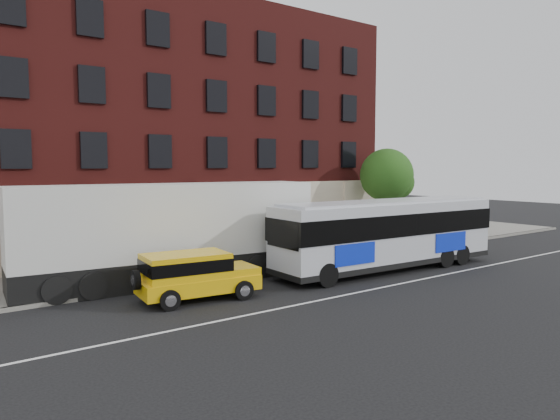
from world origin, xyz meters
TOP-DOWN VIEW (x-y plane):
  - ground at (0.00, 0.00)m, footprint 120.00×120.00m
  - sidewalk at (0.00, 9.00)m, footprint 60.00×6.00m
  - kerb at (0.00, 6.00)m, footprint 60.00×0.25m
  - lane_line at (0.00, 0.50)m, footprint 60.00×0.12m
  - building at (-0.01, 16.92)m, footprint 30.00×12.10m
  - sign_pole at (-8.50, 6.15)m, footprint 0.30×0.20m
  - street_tree at (13.54, 9.48)m, footprint 3.60×3.60m
  - city_bus at (6.26, 2.92)m, footprint 12.83×3.30m
  - yellow_suv at (-4.23, 3.44)m, footprint 4.96×2.53m
  - shipping_container at (-3.57, 6.80)m, footprint 13.37×3.88m

SIDE VIEW (x-z plane):
  - ground at x=0.00m, z-range 0.00..0.00m
  - lane_line at x=0.00m, z-range 0.00..0.01m
  - sidewalk at x=0.00m, z-range 0.00..0.15m
  - kerb at x=0.00m, z-range 0.00..0.15m
  - yellow_suv at x=-4.23m, z-range 0.14..1.99m
  - sign_pole at x=-8.50m, z-range 0.20..2.70m
  - city_bus at x=6.26m, z-range 0.18..3.66m
  - shipping_container at x=-3.57m, z-range -0.02..4.37m
  - street_tree at x=13.54m, z-range 1.31..7.51m
  - building at x=-0.01m, z-range 0.08..15.08m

